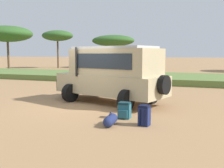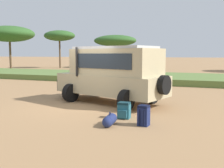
# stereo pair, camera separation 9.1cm
# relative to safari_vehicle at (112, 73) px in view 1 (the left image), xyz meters

# --- Properties ---
(ground_plane) EXTENTS (320.00, 320.00, 0.00)m
(ground_plane) POSITION_rel_safari_vehicle_xyz_m (-0.85, -1.13, -1.29)
(ground_plane) COLOR #9E754C
(grass_bank) EXTENTS (120.00, 7.00, 0.44)m
(grass_bank) POSITION_rel_safari_vehicle_xyz_m (-0.85, 10.35, -1.07)
(grass_bank) COLOR #5B7538
(grass_bank) RESTS_ON ground_plane
(safari_vehicle) EXTENTS (5.46, 3.61, 2.44)m
(safari_vehicle) POSITION_rel_safari_vehicle_xyz_m (0.00, 0.00, 0.00)
(safari_vehicle) COLOR tan
(safari_vehicle) RESTS_ON ground_plane
(backpack_beside_front_wheel) EXTENTS (0.34, 0.42, 0.62)m
(backpack_beside_front_wheel) POSITION_rel_safari_vehicle_xyz_m (2.19, -3.10, -0.99)
(backpack_beside_front_wheel) COLOR navy
(backpack_beside_front_wheel) RESTS_ON ground_plane
(backpack_cluster_center) EXTENTS (0.40, 0.41, 0.54)m
(backpack_cluster_center) POSITION_rel_safari_vehicle_xyz_m (1.36, -2.49, -1.03)
(backpack_cluster_center) COLOR #235B6B
(backpack_cluster_center) RESTS_ON ground_plane
(duffel_bag_low_black_case) EXTENTS (0.36, 0.83, 0.41)m
(duffel_bag_low_black_case) POSITION_rel_safari_vehicle_xyz_m (1.23, -3.43, -1.14)
(duffel_bag_low_black_case) COLOR navy
(duffel_bag_low_black_case) RESTS_ON ground_plane
(acacia_tree_far_left) EXTENTS (6.22, 5.98, 5.58)m
(acacia_tree_far_left) POSITION_rel_safari_vehicle_xyz_m (-19.79, 15.61, 3.30)
(acacia_tree_far_left) COLOR brown
(acacia_tree_far_left) RESTS_ON ground_plane
(acacia_tree_left_mid) EXTENTS (4.85, 4.14, 5.67)m
(acacia_tree_left_mid) POSITION_rel_safari_vehicle_xyz_m (-17.91, 24.03, 3.56)
(acacia_tree_left_mid) COLOR brown
(acacia_tree_left_mid) RESTS_ON ground_plane
(acacia_tree_centre_back) EXTENTS (6.73, 5.73, 5.07)m
(acacia_tree_centre_back) POSITION_rel_safari_vehicle_xyz_m (-10.48, 28.18, 2.88)
(acacia_tree_centre_back) COLOR brown
(acacia_tree_centre_back) RESTS_ON ground_plane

